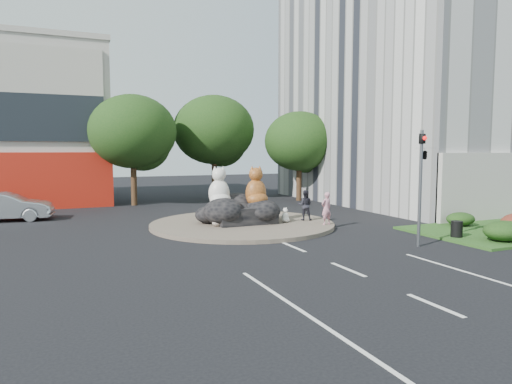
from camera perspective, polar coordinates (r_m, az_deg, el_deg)
ground at (r=16.41m, az=11.44°, el=-9.50°), size 120.00×120.00×0.00m
roundabout_island at (r=25.07m, az=-1.73°, el=-4.04°), size 10.00×10.00×0.20m
rock_plinth at (r=24.98m, az=-1.74°, el=-2.80°), size 3.20×2.60×0.90m
grass_verge at (r=26.80m, az=29.19°, el=-4.19°), size 10.00×6.00×0.12m
tree_left at (r=35.46m, az=-15.06°, el=6.86°), size 6.46×6.46×8.27m
tree_mid at (r=39.04m, az=-5.21°, el=7.31°), size 6.84×6.84×8.76m
tree_right at (r=37.73m, az=5.47°, el=5.97°), size 5.70×5.70×7.30m
hedge_near_green at (r=23.17m, az=28.64°, el=-4.28°), size 2.00×1.60×0.90m
hedge_back_green at (r=26.74m, az=24.20°, el=-3.10°), size 1.60×1.28×0.72m
traffic_light at (r=20.66m, az=20.12°, el=3.47°), size 0.44×1.24×5.00m
street_lamp at (r=30.36m, az=22.99°, el=5.61°), size 2.34×0.22×8.06m
cat_white at (r=24.72m, az=-4.64°, el=0.72°), size 1.61×1.49×2.20m
cat_tabby at (r=24.87m, az=-0.02°, el=0.78°), size 1.41×1.25×2.22m
kitten_calico at (r=23.83m, az=-4.98°, el=-3.10°), size 0.61×0.53×0.99m
kitten_white at (r=25.13m, az=3.67°, el=-2.84°), size 0.59×0.54×0.82m
pedestrian_pink at (r=24.48m, az=8.78°, el=-2.04°), size 0.70×0.53×1.73m
pedestrian_dark at (r=25.86m, az=6.14°, el=-1.65°), size 1.04×0.97×1.70m
parked_car at (r=30.50m, az=-28.83°, el=-1.62°), size 5.31×2.50×1.68m
litter_bin at (r=23.23m, az=23.79°, el=-4.25°), size 0.63×0.63×0.75m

